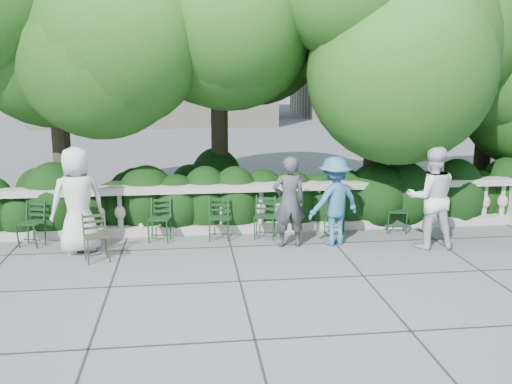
{
  "coord_description": "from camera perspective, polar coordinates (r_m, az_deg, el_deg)",
  "views": [
    {
      "loc": [
        -1.27,
        -9.42,
        3.26
      ],
      "look_at": [
        0.0,
        1.0,
        1.0
      ],
      "focal_mm": 40.0,
      "sensor_mm": 36.0,
      "label": 1
    }
  ],
  "objects": [
    {
      "name": "chair_b",
      "position": [
        11.12,
        -9.72,
        -5.08
      ],
      "size": [
        0.51,
        0.54,
        0.84
      ],
      "primitive_type": null,
      "rotation": [
        0.0,
        0.0,
        -0.16
      ],
      "color": "black",
      "rests_on": "ground"
    },
    {
      "name": "chair_a",
      "position": [
        11.49,
        -21.82,
        -5.23
      ],
      "size": [
        0.57,
        0.59,
        0.84
      ],
      "primitive_type": null,
      "rotation": [
        0.0,
        0.0,
        -0.32
      ],
      "color": "black",
      "rests_on": "ground"
    },
    {
      "name": "shrub_hedge",
      "position": [
        12.9,
        -1.07,
        -2.49
      ],
      "size": [
        15.0,
        2.6,
        1.7
      ],
      "primitive_type": null,
      "color": "black",
      "rests_on": "ground"
    },
    {
      "name": "chair_c",
      "position": [
        11.07,
        -3.72,
        -5.0
      ],
      "size": [
        0.47,
        0.51,
        0.84
      ],
      "primitive_type": null,
      "rotation": [
        0.0,
        0.0,
        -0.06
      ],
      "color": "black",
      "rests_on": "ground"
    },
    {
      "name": "person_casual_man",
      "position": [
        10.98,
        17.12,
        -0.52
      ],
      "size": [
        1.0,
        0.82,
        1.91
      ],
      "primitive_type": "imported",
      "rotation": [
        0.0,
        0.0,
        3.03
      ],
      "color": "silver",
      "rests_on": "ground"
    },
    {
      "name": "person_older_blue",
      "position": [
        10.8,
        7.84,
        -0.9
      ],
      "size": [
        1.24,
        0.99,
        1.68
      ],
      "primitive_type": "imported",
      "rotation": [
        0.0,
        0.0,
        3.54
      ],
      "color": "#2E648C",
      "rests_on": "ground"
    },
    {
      "name": "balustrade",
      "position": [
        11.62,
        -0.48,
        -1.65
      ],
      "size": [
        12.0,
        0.44,
        1.0
      ],
      "color": "#9E998E",
      "rests_on": "ground"
    },
    {
      "name": "chair_e",
      "position": [
        11.6,
        7.77,
        -4.28
      ],
      "size": [
        0.58,
        0.6,
        0.84
      ],
      "primitive_type": null,
      "rotation": [
        0.0,
        0.0,
        -0.34
      ],
      "color": "black",
      "rests_on": "ground"
    },
    {
      "name": "chair_f",
      "position": [
        11.89,
        13.87,
        -4.13
      ],
      "size": [
        0.53,
        0.56,
        0.84
      ],
      "primitive_type": null,
      "rotation": [
        0.0,
        0.0,
        -0.21
      ],
      "color": "black",
      "rests_on": "ground"
    },
    {
      "name": "ground",
      "position": [
        10.05,
        0.69,
        -6.78
      ],
      "size": [
        90.0,
        90.0,
        0.0
      ],
      "primitive_type": "plane",
      "color": "#54565C",
      "rests_on": "ground"
    },
    {
      "name": "person_woman_grey",
      "position": [
        10.59,
        3.32,
        -0.99
      ],
      "size": [
        0.64,
        0.43,
        1.71
      ],
      "primitive_type": "imported",
      "rotation": [
        0.0,
        0.0,
        3.18
      ],
      "color": "#3A3A3E",
      "rests_on": "ground"
    },
    {
      "name": "chair_weathered",
      "position": [
        10.21,
        -15.39,
        -6.91
      ],
      "size": [
        0.57,
        0.59,
        0.84
      ],
      "primitive_type": null,
      "rotation": [
        0.0,
        0.0,
        0.32
      ],
      "color": "black",
      "rests_on": "ground"
    },
    {
      "name": "tree_canopy",
      "position": [
        12.78,
        1.93,
        15.29
      ],
      "size": [
        15.04,
        6.52,
        6.78
      ],
      "color": "#3F3023",
      "rests_on": "ground"
    },
    {
      "name": "person_businessman",
      "position": [
        10.7,
        -17.43,
        -0.78
      ],
      "size": [
        1.12,
        0.95,
        1.94
      ],
      "primitive_type": "imported",
      "rotation": [
        0.0,
        0.0,
        3.57
      ],
      "color": "silver",
      "rests_on": "ground"
    },
    {
      "name": "chair_d",
      "position": [
        11.15,
        0.79,
        -4.85
      ],
      "size": [
        0.54,
        0.57,
        0.84
      ],
      "primitive_type": null,
      "rotation": [
        0.0,
        0.0,
        -0.24
      ],
      "color": "black",
      "rests_on": "ground"
    }
  ]
}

